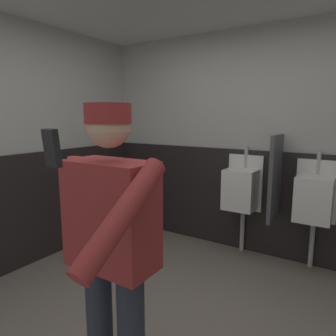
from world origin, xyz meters
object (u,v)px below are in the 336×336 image
Objects in this scene: urinal_left at (242,189)px; urinal_middle at (314,198)px; person at (111,243)px; trash_bin at (116,215)px; cell_phone at (52,148)px.

urinal_middle is (0.75, 0.00, 0.00)m from urinal_left.
person is at bearing -87.38° from urinal_left.
urinal_left is 1.63m from trash_bin.
cell_phone is (0.37, -2.74, 0.72)m from urinal_left.
urinal_middle is 1.95× the size of trash_bin.
person is 2.58× the size of trash_bin.
cell_phone is 0.17× the size of trash_bin.
urinal_left is 2.85m from cell_phone.
person is at bearing -48.00° from trash_bin.
urinal_middle is 11.27× the size of cell_phone.
trash_bin is (-1.87, 2.28, -1.18)m from cell_phone.
urinal_middle is at bearing 11.39° from trash_bin.
urinal_left is 1.00× the size of urinal_middle.
cell_phone reaches higher than trash_bin.
person is (-0.65, -2.24, 0.19)m from urinal_middle.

